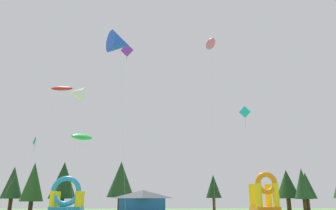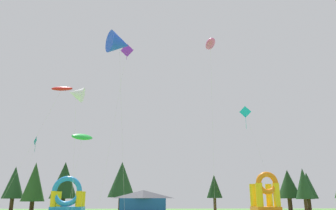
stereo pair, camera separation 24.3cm
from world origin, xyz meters
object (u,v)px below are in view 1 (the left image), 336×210
object	(u,v)px
kite_teal_diamond	(35,142)
inflatable_orange_dome	(67,199)
kite_white_delta	(76,94)
festival_tent	(142,202)
kite_purple_diamond	(127,51)
kite_cyan_diamond	(245,113)
kite_pink_parafoil	(211,44)
kite_blue_delta	(120,43)
inflatable_red_slide	(265,197)
kite_green_parafoil	(82,137)
kite_red_parafoil	(62,89)

from	to	relation	value
kite_teal_diamond	inflatable_orange_dome	world-z (taller)	kite_teal_diamond
kite_white_delta	festival_tent	bearing A→B (deg)	70.81
kite_purple_diamond	kite_white_delta	bearing A→B (deg)	-129.57
kite_cyan_diamond	festival_tent	size ratio (longest dim) A/B	2.16
kite_cyan_diamond	kite_pink_parafoil	size ratio (longest dim) A/B	0.74
kite_purple_diamond	kite_blue_delta	size ratio (longest dim) A/B	1.19
kite_teal_diamond	kite_blue_delta	distance (m)	29.55
festival_tent	kite_blue_delta	bearing A→B (deg)	-94.62
inflatable_red_slide	kite_blue_delta	bearing A→B (deg)	-128.60
kite_cyan_diamond	kite_green_parafoil	world-z (taller)	kite_cyan_diamond
inflatable_orange_dome	kite_white_delta	bearing A→B (deg)	-75.94
kite_purple_diamond	kite_white_delta	distance (m)	10.83
kite_green_parafoil	kite_blue_delta	distance (m)	14.61
inflatable_red_slide	festival_tent	world-z (taller)	inflatable_red_slide
kite_cyan_diamond	inflatable_orange_dome	world-z (taller)	kite_cyan_diamond
festival_tent	inflatable_orange_dome	bearing A→B (deg)	153.01
kite_cyan_diamond	inflatable_red_slide	size ratio (longest dim) A/B	2.22
kite_green_parafoil	kite_red_parafoil	bearing A→B (deg)	-129.68
kite_teal_diamond	kite_white_delta	size ratio (longest dim) A/B	0.84
kite_teal_diamond	inflatable_red_slide	world-z (taller)	kite_teal_diamond
kite_white_delta	inflatable_orange_dome	xyz separation A→B (m)	(-6.70, 26.76, -11.10)
kite_red_parafoil	kite_green_parafoil	bearing A→B (deg)	50.32
kite_pink_parafoil	festival_tent	distance (m)	27.62
kite_green_parafoil	kite_red_parafoil	size ratio (longest dim) A/B	0.67
kite_red_parafoil	inflatable_orange_dome	size ratio (longest dim) A/B	2.54
kite_white_delta	festival_tent	world-z (taller)	kite_white_delta
kite_blue_delta	kite_white_delta	bearing A→B (deg)	139.09
kite_purple_diamond	kite_cyan_diamond	world-z (taller)	kite_purple_diamond
kite_purple_diamond	kite_cyan_diamond	distance (m)	19.81
kite_blue_delta	inflatable_orange_dome	bearing A→B (deg)	110.57
kite_white_delta	kite_blue_delta	world-z (taller)	kite_blue_delta
kite_pink_parafoil	kite_red_parafoil	bearing A→B (deg)	168.49
kite_teal_diamond	kite_pink_parafoil	distance (m)	33.47
kite_purple_diamond	kite_green_parafoil	distance (m)	12.57
kite_pink_parafoil	inflatable_orange_dome	bearing A→B (deg)	129.78
inflatable_orange_dome	inflatable_red_slide	size ratio (longest dim) A/B	0.90
kite_pink_parafoil	inflatable_red_slide	xyz separation A→B (m)	(13.24, 24.38, -17.31)
kite_green_parafoil	kite_pink_parafoil	world-z (taller)	kite_pink_parafoil
kite_pink_parafoil	inflatable_orange_dome	distance (m)	38.36
kite_green_parafoil	kite_red_parafoil	distance (m)	6.53
kite_teal_diamond	festival_tent	distance (m)	20.12
inflatable_red_slide	kite_teal_diamond	bearing A→B (deg)	-172.69
kite_purple_diamond	inflatable_orange_dome	world-z (taller)	kite_purple_diamond
kite_teal_diamond	inflatable_red_slide	distance (m)	40.43
inflatable_orange_dome	festival_tent	distance (m)	15.27
kite_white_delta	festival_tent	distance (m)	23.93
kite_teal_diamond	festival_tent	bearing A→B (deg)	-0.39
kite_red_parafoil	kite_blue_delta	distance (m)	11.72
kite_pink_parafoil	kite_white_delta	xyz separation A→B (m)	(-15.08, -0.60, -6.59)
kite_white_delta	kite_red_parafoil	world-z (taller)	kite_red_parafoil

